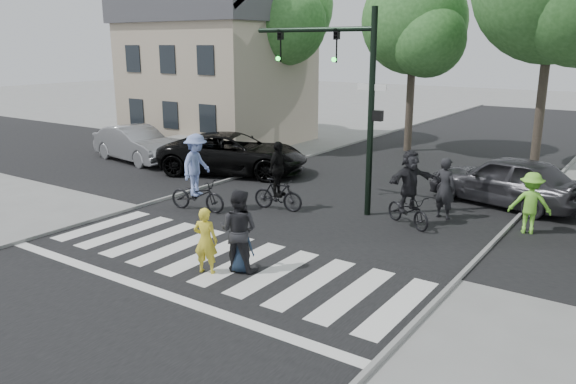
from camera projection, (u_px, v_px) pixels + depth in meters
The scene contains 22 objects.
ground at pixel (194, 272), 12.64m from camera, with size 120.00×120.00×0.00m, color gray.
road_stem at pixel (312, 218), 16.62m from camera, with size 10.00×70.00×0.01m, color black.
road_cross at pixel (359, 196), 19.01m from camera, with size 70.00×10.00×0.01m, color black.
curb_left at pixel (189, 192), 19.38m from camera, with size 0.10×70.00×0.10m, color gray.
curb_right at pixel (486, 251), 13.83m from camera, with size 0.10×70.00×0.10m, color gray.
crosswalk at pixel (214, 263), 13.16m from camera, with size 10.00×3.85×0.01m.
traffic_signal at pixel (346, 82), 16.38m from camera, with size 4.45×0.29×6.00m.
bg_tree_0 at pixel (210, 23), 31.35m from camera, with size 5.46×5.20×8.97m.
bg_tree_1 at pixel (278, 10), 28.04m from camera, with size 6.09×5.80×9.80m.
bg_tree_2 at pixel (418, 26), 25.36m from camera, with size 5.04×4.80×8.40m.
house at pixel (218, 68), 29.11m from camera, with size 8.40×8.10×8.82m.
pedestrian_woman at pixel (206, 241), 12.43m from camera, with size 0.56×0.36×1.52m, color yellow.
pedestrian_child at pixel (241, 247), 12.52m from camera, with size 0.58×0.38×1.18m, color #172436.
pedestrian_adult at pixel (239, 230), 12.54m from camera, with size 0.92×0.72×1.89m, color black.
cyclist_left at pixel (197, 178), 17.07m from camera, with size 1.97×1.33×2.39m.
cyclist_mid at pixel (278, 182), 17.18m from camera, with size 1.69×1.05×2.15m.
cyclist_right at pixel (409, 193), 15.65m from camera, with size 1.80×1.66×2.18m.
car_suv at pixel (234, 154), 22.14m from camera, with size 2.67×5.80×1.61m, color black.
car_silver at pixel (136, 144), 24.49m from camera, with size 1.64×4.70×1.55m, color #929397.
car_grey at pixel (506, 180), 17.76m from camera, with size 1.93×4.79×1.63m, color #36353A.
bystander_hivis at pixel (530, 203), 15.07m from camera, with size 1.09×0.63×1.69m, color #80E43D.
bystander_dark at pixel (445, 188), 16.33m from camera, with size 0.67×0.44×1.83m, color black.
Camera 1 is at (8.41, -8.48, 4.97)m, focal length 35.00 mm.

